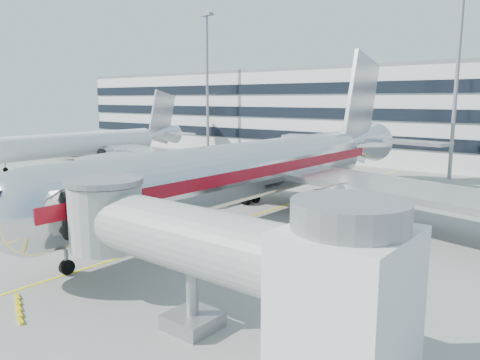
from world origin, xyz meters
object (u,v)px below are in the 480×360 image
Objects in this scene: cargo_container_left at (55,200)px; baggage_tug at (23,228)px; main_jet at (263,167)px; belt_loader at (110,221)px; cargo_container_right at (69,210)px; ramp_worker at (41,226)px.

baggage_tug is at bearing -42.50° from cargo_container_left.
main_jet is 23.46× the size of cargo_container_left.
main_jet is at bearing 61.36° from belt_loader.
belt_loader is at bearing 4.40° from cargo_container_right.
main_jet is at bearing 46.41° from cargo_container_right.
cargo_container_left is at bearing 137.50° from baggage_tug.
belt_loader reaches higher than ramp_worker.
main_jet is 30.72× the size of cargo_container_right.
ramp_worker reaches higher than cargo_container_right.
cargo_container_right is at bearing 118.83° from baggage_tug.
cargo_container_left is at bearing -144.76° from main_jet.
cargo_container_right is (-11.81, -12.41, -3.42)m from main_jet.
cargo_container_right is (-3.10, 5.63, -0.12)m from baggage_tug.
baggage_tug reaches higher than belt_loader.
cargo_container_left is 4.36m from cargo_container_right.
baggage_tug is (-8.71, -18.03, -3.31)m from main_jet.
main_jet is 20.30m from baggage_tug.
ramp_worker is (3.22, -4.31, 0.02)m from cargo_container_right.
ramp_worker is (-8.58, -16.71, -3.40)m from main_jet.
main_jet is at bearing 35.24° from cargo_container_left.
ramp_worker is at bearing -113.30° from belt_loader.
cargo_container_right is (4.22, -1.08, -0.10)m from cargo_container_left.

